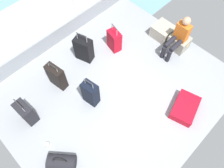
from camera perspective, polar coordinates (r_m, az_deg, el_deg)
name	(u,v)px	position (r m, az deg, el deg)	size (l,w,h in m)	color
ground_plane	(114,91)	(5.28, 0.63, -1.77)	(4.40, 5.20, 0.06)	gray
gunwale_port	(57,36)	(6.13, -14.20, 12.28)	(0.06, 5.20, 0.45)	gray
railing_port	(52,20)	(5.75, -15.43, 15.94)	(0.04, 4.20, 1.02)	silver
sea_wake	(33,23)	(7.49, -20.01, 14.79)	(12.00, 12.00, 0.01)	#6B99A8
cargo_crate_0	(162,31)	(6.28, 13.14, 13.40)	(0.55, 0.50, 0.35)	#9E9989
cargo_crate_1	(179,42)	(6.10, 17.18, 10.45)	(0.53, 0.41, 0.39)	gray
passenger_seated	(178,36)	(5.71, 17.10, 11.92)	(0.34, 0.66, 1.09)	orange
suitcase_0	(57,77)	(5.21, -14.38, 1.91)	(0.46, 0.26, 0.79)	black
suitcase_1	(84,49)	(5.55, -7.44, 9.07)	(0.50, 0.38, 0.88)	black
suitcase_2	(185,108)	(5.21, 18.67, -5.96)	(0.67, 0.84, 0.21)	#B70C1E
suitcase_3	(26,112)	(5.06, -21.73, -6.97)	(0.44, 0.27, 0.76)	black
suitcase_4	(91,93)	(4.83, -5.67, -2.46)	(0.38, 0.28, 0.88)	black
suitcase_5	(114,40)	(5.76, 0.60, 11.42)	(0.41, 0.31, 0.79)	#B70C1E
duffel_bag	(62,163)	(4.64, -13.12, -19.51)	(0.63, 0.61, 0.48)	black
paper_cup	(48,145)	(4.92, -16.54, -15.05)	(0.08, 0.08, 0.10)	white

